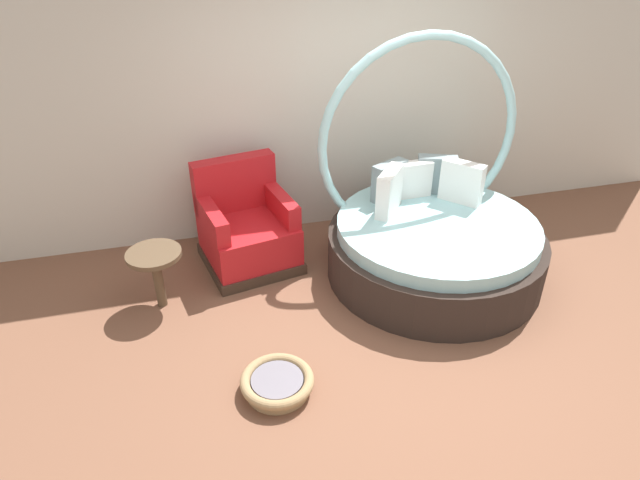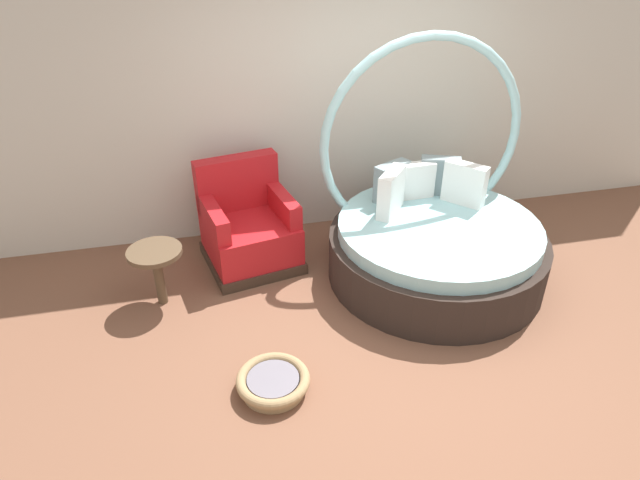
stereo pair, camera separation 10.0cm
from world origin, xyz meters
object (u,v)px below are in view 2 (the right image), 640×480
pet_basket (273,382)px  side_table (156,260)px  round_daybed (434,234)px  red_armchair (248,229)px

pet_basket → side_table: (-0.76, 1.19, 0.35)m
pet_basket → side_table: size_ratio=0.98×
pet_basket → round_daybed: bearing=34.7°
red_armchair → round_daybed: bearing=-19.3°
round_daybed → pet_basket: 2.00m
round_daybed → red_armchair: round_daybed is taller
round_daybed → side_table: bearing=178.5°
pet_basket → side_table: 1.45m
side_table → pet_basket: bearing=-57.6°
side_table → round_daybed: bearing=-1.5°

